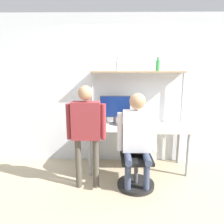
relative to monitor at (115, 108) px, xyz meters
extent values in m
plane|color=tan|center=(0.39, -0.53, -1.06)|extent=(12.00, 12.00, 0.00)
cube|color=silver|center=(0.39, 0.21, 0.29)|extent=(8.00, 0.06, 2.70)
cube|color=beige|center=(0.39, -0.16, -0.30)|extent=(1.73, 0.68, 0.03)
cylinder|color=#A5A5AA|center=(-0.41, -0.45, -0.69)|extent=(0.05, 0.05, 0.74)
cylinder|color=#A5A5AA|center=(1.20, -0.45, -0.69)|extent=(0.05, 0.05, 0.74)
cylinder|color=#A5A5AA|center=(-0.41, 0.12, -0.69)|extent=(0.05, 0.05, 0.74)
cylinder|color=#A5A5AA|center=(1.20, 0.12, -0.69)|extent=(0.05, 0.05, 0.74)
cube|color=#997A56|center=(0.39, 0.05, 0.64)|extent=(1.64, 0.24, 0.02)
cylinder|color=#B2B2B7|center=(-0.41, 0.05, -0.20)|extent=(0.04, 0.04, 1.71)
cylinder|color=#B2B2B7|center=(1.20, 0.05, -0.20)|extent=(0.04, 0.04, 1.71)
cylinder|color=#333338|center=(0.00, 0.00, -0.28)|extent=(0.21, 0.21, 0.01)
cylinder|color=#333338|center=(0.00, 0.00, -0.21)|extent=(0.06, 0.06, 0.13)
cube|color=#333338|center=(0.00, 0.00, 0.03)|extent=(0.54, 0.01, 0.39)
cube|color=navy|center=(0.00, 0.00, 0.03)|extent=(0.51, 0.02, 0.36)
cube|color=#BCBCC1|center=(0.37, -0.29, -0.28)|extent=(0.35, 0.20, 0.01)
cube|color=black|center=(0.37, -0.31, -0.28)|extent=(0.29, 0.11, 0.00)
cube|color=#BCBCC1|center=(0.37, -0.20, -0.18)|extent=(0.35, 0.04, 0.20)
cube|color=navy|center=(0.37, -0.21, -0.18)|extent=(0.30, 0.02, 0.18)
cube|color=black|center=(0.62, -0.29, -0.28)|extent=(0.07, 0.15, 0.01)
cube|color=black|center=(0.62, -0.29, -0.28)|extent=(0.06, 0.13, 0.00)
cylinder|color=black|center=(0.32, -0.79, -1.03)|extent=(0.56, 0.56, 0.06)
cylinder|color=#4C4C51|center=(0.32, -0.79, -0.81)|extent=(0.06, 0.06, 0.37)
cube|color=black|center=(0.32, -0.79, -0.60)|extent=(0.48, 0.48, 0.05)
cube|color=black|center=(0.32, -0.58, -0.35)|extent=(0.42, 0.06, 0.45)
cylinder|color=#38425B|center=(0.19, -0.96, -0.82)|extent=(0.09, 0.09, 0.48)
cylinder|color=#38425B|center=(0.46, -0.96, -0.82)|extent=(0.09, 0.09, 0.48)
cylinder|color=#38425B|center=(0.19, -0.93, -0.53)|extent=(0.10, 0.38, 0.10)
cylinder|color=#38425B|center=(0.46, -0.93, -0.53)|extent=(0.10, 0.38, 0.10)
cube|color=silver|center=(0.32, -0.76, -0.19)|extent=(0.41, 0.20, 0.61)
cylinder|color=silver|center=(0.07, -0.76, -0.20)|extent=(0.08, 0.08, 0.58)
cylinder|color=silver|center=(0.57, -0.76, -0.20)|extent=(0.08, 0.08, 0.58)
sphere|color=tan|center=(0.32, -0.76, 0.25)|extent=(0.23, 0.23, 0.23)
cylinder|color=#4C473D|center=(-0.54, -0.80, -0.68)|extent=(0.09, 0.09, 0.77)
cylinder|color=#4C473D|center=(-0.28, -0.80, -0.68)|extent=(0.09, 0.09, 0.77)
cube|color=maroon|center=(-0.41, -0.80, -0.02)|extent=(0.40, 0.20, 0.54)
cylinder|color=maroon|center=(-0.66, -0.80, -0.04)|extent=(0.08, 0.08, 0.52)
cylinder|color=maroon|center=(-0.16, -0.80, -0.04)|extent=(0.08, 0.08, 0.52)
sphere|color=tan|center=(-0.41, -0.80, 0.38)|extent=(0.21, 0.21, 0.21)
cylinder|color=silver|center=(0.04, 0.05, 0.74)|extent=(0.08, 0.08, 0.17)
cylinder|color=silver|center=(0.04, 0.05, 0.84)|extent=(0.03, 0.03, 0.03)
cylinder|color=black|center=(0.04, 0.05, 0.86)|extent=(0.04, 0.04, 0.01)
cylinder|color=#2D8C3F|center=(0.73, 0.05, 0.75)|extent=(0.07, 0.07, 0.18)
cylinder|color=#2D8C3F|center=(0.73, 0.05, 0.86)|extent=(0.03, 0.03, 0.03)
cylinder|color=black|center=(0.73, 0.05, 0.88)|extent=(0.03, 0.03, 0.01)
camera|label=1|loc=(0.02, -3.82, 0.76)|focal=35.00mm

